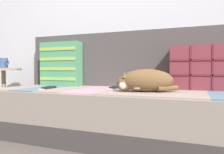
{
  "coord_description": "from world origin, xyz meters",
  "views": [
    {
      "loc": [
        0.64,
        -1.49,
        0.54
      ],
      "look_at": [
        0.03,
        0.07,
        0.49
      ],
      "focal_mm": 35.0,
      "sensor_mm": 36.0,
      "label": 1
    }
  ],
  "objects_px": {
    "game_remote_near": "(114,88)",
    "game_remote_far": "(49,88)",
    "sleeping_cat": "(144,81)",
    "throw_pillow_striped": "(61,64)",
    "coffee_mug": "(3,63)",
    "end_table": "(4,85)",
    "throw_pillow_quilted": "(201,68)",
    "couch": "(112,113)"
  },
  "relations": [
    {
      "from": "game_remote_near",
      "to": "game_remote_far",
      "type": "distance_m",
      "value": 0.54
    },
    {
      "from": "sleeping_cat",
      "to": "game_remote_far",
      "type": "distance_m",
      "value": 0.79
    },
    {
      "from": "game_remote_near",
      "to": "game_remote_far",
      "type": "height_order",
      "value": "same"
    },
    {
      "from": "throw_pillow_striped",
      "to": "coffee_mug",
      "type": "xyz_separation_m",
      "value": [
        -0.62,
        -0.12,
        0.01
      ]
    },
    {
      "from": "sleeping_cat",
      "to": "end_table",
      "type": "xyz_separation_m",
      "value": [
        -1.56,
        0.22,
        -0.08
      ]
    },
    {
      "from": "game_remote_near",
      "to": "game_remote_far",
      "type": "relative_size",
      "value": 0.91
    },
    {
      "from": "throw_pillow_striped",
      "to": "sleeping_cat",
      "type": "height_order",
      "value": "throw_pillow_striped"
    },
    {
      "from": "throw_pillow_quilted",
      "to": "game_remote_far",
      "type": "height_order",
      "value": "throw_pillow_quilted"
    },
    {
      "from": "game_remote_near",
      "to": "end_table",
      "type": "distance_m",
      "value": 1.27
    },
    {
      "from": "throw_pillow_quilted",
      "to": "game_remote_near",
      "type": "xyz_separation_m",
      "value": [
        -0.67,
        -0.15,
        -0.16
      ]
    },
    {
      "from": "game_remote_far",
      "to": "game_remote_near",
      "type": "bearing_deg",
      "value": 22.05
    },
    {
      "from": "couch",
      "to": "game_remote_near",
      "type": "relative_size",
      "value": 10.67
    },
    {
      "from": "coffee_mug",
      "to": "game_remote_far",
      "type": "bearing_deg",
      "value": -17.11
    },
    {
      "from": "throw_pillow_striped",
      "to": "game_remote_near",
      "type": "bearing_deg",
      "value": -13.38
    },
    {
      "from": "throw_pillow_quilted",
      "to": "throw_pillow_striped",
      "type": "distance_m",
      "value": 1.28
    },
    {
      "from": "sleeping_cat",
      "to": "coffee_mug",
      "type": "distance_m",
      "value": 1.55
    },
    {
      "from": "throw_pillow_striped",
      "to": "coffee_mug",
      "type": "bearing_deg",
      "value": -168.94
    },
    {
      "from": "sleeping_cat",
      "to": "end_table",
      "type": "relative_size",
      "value": 0.75
    },
    {
      "from": "game_remote_near",
      "to": "end_table",
      "type": "height_order",
      "value": "end_table"
    },
    {
      "from": "game_remote_far",
      "to": "end_table",
      "type": "bearing_deg",
      "value": 161.58
    },
    {
      "from": "coffee_mug",
      "to": "throw_pillow_quilted",
      "type": "bearing_deg",
      "value": 3.67
    },
    {
      "from": "couch",
      "to": "throw_pillow_quilted",
      "type": "distance_m",
      "value": 0.79
    },
    {
      "from": "couch",
      "to": "coffee_mug",
      "type": "distance_m",
      "value": 1.31
    },
    {
      "from": "couch",
      "to": "game_remote_far",
      "type": "bearing_deg",
      "value": -162.18
    },
    {
      "from": "couch",
      "to": "end_table",
      "type": "distance_m",
      "value": 1.29
    },
    {
      "from": "game_remote_far",
      "to": "coffee_mug",
      "type": "distance_m",
      "value": 0.8
    },
    {
      "from": "sleeping_cat",
      "to": "game_remote_far",
      "type": "relative_size",
      "value": 2.01
    },
    {
      "from": "game_remote_near",
      "to": "coffee_mug",
      "type": "height_order",
      "value": "coffee_mug"
    },
    {
      "from": "couch",
      "to": "sleeping_cat",
      "type": "xyz_separation_m",
      "value": [
        0.29,
        -0.12,
        0.27
      ]
    },
    {
      "from": "game_remote_near",
      "to": "coffee_mug",
      "type": "xyz_separation_m",
      "value": [
        -1.24,
        0.02,
        0.22
      ]
    },
    {
      "from": "sleeping_cat",
      "to": "coffee_mug",
      "type": "xyz_separation_m",
      "value": [
        -1.53,
        0.19,
        0.15
      ]
    },
    {
      "from": "throw_pillow_striped",
      "to": "sleeping_cat",
      "type": "xyz_separation_m",
      "value": [
        0.9,
        -0.31,
        -0.14
      ]
    },
    {
      "from": "sleeping_cat",
      "to": "end_table",
      "type": "height_order",
      "value": "end_table"
    },
    {
      "from": "game_remote_near",
      "to": "throw_pillow_striped",
      "type": "bearing_deg",
      "value": 166.62
    },
    {
      "from": "sleeping_cat",
      "to": "game_remote_far",
      "type": "height_order",
      "value": "sleeping_cat"
    },
    {
      "from": "coffee_mug",
      "to": "game_remote_near",
      "type": "bearing_deg",
      "value": -1.15
    },
    {
      "from": "game_remote_far",
      "to": "coffee_mug",
      "type": "height_order",
      "value": "coffee_mug"
    },
    {
      "from": "game_remote_far",
      "to": "coffee_mug",
      "type": "relative_size",
      "value": 1.95
    },
    {
      "from": "couch",
      "to": "game_remote_near",
      "type": "bearing_deg",
      "value": 82.8
    },
    {
      "from": "sleeping_cat",
      "to": "game_remote_near",
      "type": "bearing_deg",
      "value": 150.19
    },
    {
      "from": "couch",
      "to": "sleeping_cat",
      "type": "bearing_deg",
      "value": -22.44
    },
    {
      "from": "game_remote_far",
      "to": "end_table",
      "type": "relative_size",
      "value": 0.37
    }
  ]
}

